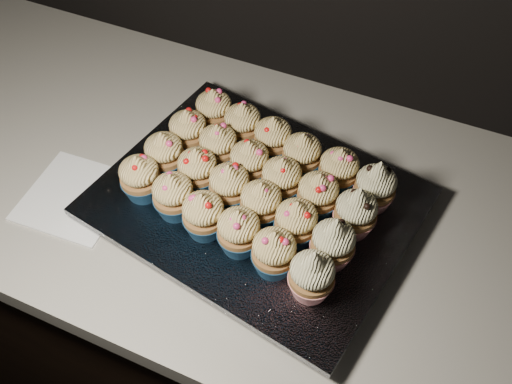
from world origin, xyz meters
TOP-DOWN VIEW (x-y plane):
  - cabinet at (0.00, 1.70)m, footprint 2.40×0.60m
  - worktop at (0.00, 1.70)m, footprint 2.44×0.64m
  - napkin at (-0.45, 1.57)m, footprint 0.16×0.16m
  - baking_tray at (-0.17, 1.66)m, footprint 0.48×0.39m
  - foil_lining at (-0.17, 1.66)m, footprint 0.52×0.44m
  - cupcake_0 at (-0.34, 1.60)m, footprint 0.06×0.06m
  - cupcake_1 at (-0.27, 1.59)m, footprint 0.06×0.06m
  - cupcake_2 at (-0.22, 1.58)m, footprint 0.06×0.06m
  - cupcake_3 at (-0.16, 1.57)m, footprint 0.06×0.06m
  - cupcake_4 at (-0.10, 1.56)m, footprint 0.06×0.06m
  - cupcake_5 at (-0.04, 1.54)m, footprint 0.06×0.06m
  - cupcake_6 at (-0.33, 1.66)m, footprint 0.06×0.06m
  - cupcake_7 at (-0.27, 1.65)m, footprint 0.06×0.06m
  - cupcake_8 at (-0.21, 1.64)m, footprint 0.06×0.06m
  - cupcake_9 at (-0.15, 1.63)m, footprint 0.06×0.06m
  - cupcake_10 at (-0.09, 1.62)m, footprint 0.06×0.06m
  - cupcake_11 at (-0.03, 1.60)m, footprint 0.06×0.06m
  - cupcake_12 at (-0.32, 1.72)m, footprint 0.06×0.06m
  - cupcake_13 at (-0.26, 1.71)m, footprint 0.06×0.06m
  - cupcake_14 at (-0.20, 1.69)m, footprint 0.06×0.06m
  - cupcake_15 at (-0.14, 1.68)m, footprint 0.06×0.06m
  - cupcake_16 at (-0.08, 1.68)m, footprint 0.06×0.06m
  - cupcake_17 at (-0.02, 1.67)m, footprint 0.06×0.06m
  - cupcake_18 at (-0.30, 1.78)m, footprint 0.06×0.06m
  - cupcake_19 at (-0.24, 1.77)m, footprint 0.06×0.06m
  - cupcake_20 at (-0.19, 1.76)m, footprint 0.06×0.06m
  - cupcake_21 at (-0.13, 1.74)m, footprint 0.06×0.06m
  - cupcake_22 at (-0.07, 1.74)m, footprint 0.06×0.06m
  - cupcake_23 at (-0.01, 1.73)m, footprint 0.06×0.06m

SIDE VIEW (x-z plane):
  - cabinet at x=0.00m, z-range 0.00..0.86m
  - worktop at x=0.00m, z-range 0.86..0.90m
  - napkin at x=-0.45m, z-range 0.90..0.90m
  - baking_tray at x=-0.17m, z-range 0.90..0.92m
  - foil_lining at x=-0.17m, z-range 0.92..0.93m
  - cupcake_0 at x=-0.34m, z-range 0.93..1.01m
  - cupcake_1 at x=-0.27m, z-range 0.93..1.01m
  - cupcake_2 at x=-0.22m, z-range 0.93..1.01m
  - cupcake_3 at x=-0.16m, z-range 0.93..1.01m
  - cupcake_4 at x=-0.10m, z-range 0.93..1.01m
  - cupcake_6 at x=-0.33m, z-range 0.93..1.01m
  - cupcake_7 at x=-0.27m, z-range 0.93..1.01m
  - cupcake_8 at x=-0.21m, z-range 0.93..1.01m
  - cupcake_9 at x=-0.15m, z-range 0.93..1.01m
  - cupcake_10 at x=-0.09m, z-range 0.93..1.01m
  - cupcake_12 at x=-0.32m, z-range 0.93..1.01m
  - cupcake_13 at x=-0.26m, z-range 0.93..1.01m
  - cupcake_14 at x=-0.20m, z-range 0.93..1.01m
  - cupcake_15 at x=-0.14m, z-range 0.93..1.01m
  - cupcake_16 at x=-0.08m, z-range 0.93..1.01m
  - cupcake_18 at x=-0.30m, z-range 0.93..1.01m
  - cupcake_19 at x=-0.24m, z-range 0.93..1.01m
  - cupcake_20 at x=-0.19m, z-range 0.93..1.01m
  - cupcake_21 at x=-0.13m, z-range 0.93..1.01m
  - cupcake_22 at x=-0.07m, z-range 0.93..1.01m
  - cupcake_5 at x=-0.04m, z-range 0.93..1.02m
  - cupcake_11 at x=-0.03m, z-range 0.93..1.02m
  - cupcake_17 at x=-0.02m, z-range 0.93..1.02m
  - cupcake_23 at x=-0.01m, z-range 0.93..1.02m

